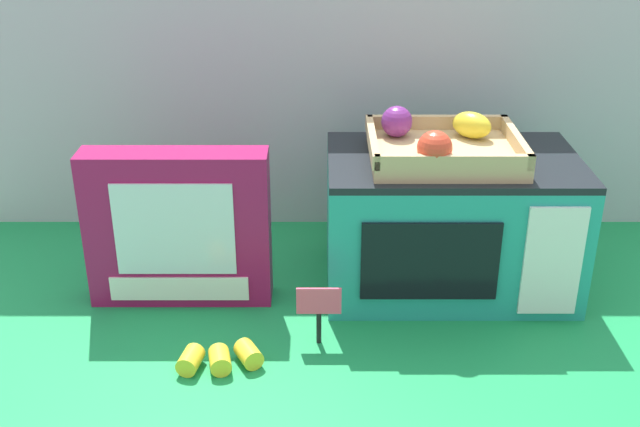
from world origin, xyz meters
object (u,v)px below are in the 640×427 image
(price_sign, at_px, (322,307))
(loose_toy_banana, at_px, (223,358))
(toy_microwave, at_px, (453,222))
(cookie_set_box, at_px, (182,228))
(food_groups_crate, at_px, (445,147))

(price_sign, xyz_separation_m, loose_toy_banana, (-0.15, -0.06, -0.05))
(toy_microwave, bearing_deg, cookie_set_box, -173.24)
(cookie_set_box, height_order, price_sign, cookie_set_box)
(toy_microwave, relative_size, cookie_set_box, 1.38)
(toy_microwave, distance_m, loose_toy_banana, 0.47)
(price_sign, distance_m, loose_toy_banana, 0.17)
(cookie_set_box, distance_m, price_sign, 0.28)
(cookie_set_box, bearing_deg, toy_microwave, 6.76)
(food_groups_crate, relative_size, price_sign, 2.47)
(food_groups_crate, distance_m, cookie_set_box, 0.46)
(cookie_set_box, bearing_deg, loose_toy_banana, -66.71)
(toy_microwave, distance_m, cookie_set_box, 0.47)
(toy_microwave, xyz_separation_m, cookie_set_box, (-0.47, -0.06, 0.02))
(toy_microwave, bearing_deg, price_sign, -139.95)
(toy_microwave, height_order, price_sign, toy_microwave)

